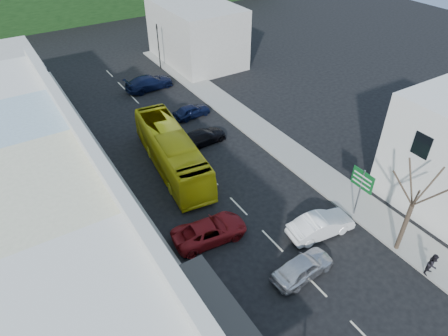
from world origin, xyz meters
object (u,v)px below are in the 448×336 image
at_px(pedestrian_left, 145,250).
at_px(street_tree, 412,205).
at_px(car_silver, 303,267).
at_px(pedestrian_right, 433,264).
at_px(traffic_signal, 159,47).
at_px(car_white, 321,226).
at_px(car_red, 210,230).
at_px(direction_sign, 359,194).
at_px(bus, 172,152).

bearing_deg(pedestrian_left, street_tree, -114.63).
distance_m(car_silver, pedestrian_left, 9.60).
xyz_separation_m(car_silver, pedestrian_right, (6.51, -4.04, 0.30)).
distance_m(pedestrian_left, pedestrian_right, 17.23).
distance_m(street_tree, traffic_signal, 35.00).
relative_size(car_white, car_red, 0.96).
relative_size(car_silver, street_tree, 0.58).
bearing_deg(street_tree, pedestrian_right, -90.00).
height_order(car_red, pedestrian_left, pedestrian_left).
distance_m(car_red, street_tree, 12.43).
relative_size(direction_sign, traffic_signal, 0.73).
distance_m(pedestrian_right, street_tree, 3.66).
height_order(car_red, direction_sign, direction_sign).
bearing_deg(direction_sign, pedestrian_right, -91.02).
distance_m(bus, street_tree, 17.78).
bearing_deg(car_white, pedestrian_left, 76.45).
height_order(bus, car_white, bus).
height_order(car_white, street_tree, street_tree).
bearing_deg(car_red, pedestrian_right, -129.56).
height_order(pedestrian_left, pedestrian_right, same).
relative_size(car_white, pedestrian_right, 2.59).
distance_m(car_white, traffic_signal, 31.51).
height_order(car_white, car_red, same).
height_order(pedestrian_right, street_tree, street_tree).
relative_size(car_red, pedestrian_left, 2.71).
bearing_deg(street_tree, pedestrian_left, 151.36).
bearing_deg(pedestrian_left, traffic_signal, -22.45).
bearing_deg(car_white, street_tree, -132.19).
bearing_deg(car_white, bus, 29.56).
xyz_separation_m(bus, pedestrian_left, (-5.77, -7.95, -0.55)).
bearing_deg(traffic_signal, bus, 79.58).
height_order(car_silver, pedestrian_right, pedestrian_right).
bearing_deg(bus, pedestrian_right, -58.74).
bearing_deg(direction_sign, car_red, 160.27).
bearing_deg(pedestrian_left, car_silver, -124.58).
relative_size(car_red, pedestrian_right, 2.71).
distance_m(car_red, direction_sign, 10.43).
relative_size(direction_sign, street_tree, 0.52).
bearing_deg(pedestrian_right, bus, 112.10).
bearing_deg(car_red, traffic_signal, -13.19).
relative_size(car_silver, pedestrian_right, 2.59).
height_order(bus, pedestrian_right, bus).
bearing_deg(car_white, pedestrian_right, -145.43).
relative_size(bus, car_silver, 2.64).
height_order(car_silver, traffic_signal, traffic_signal).
xyz_separation_m(car_white, street_tree, (3.20, -3.66, 3.09)).
bearing_deg(car_white, car_silver, 127.88).
xyz_separation_m(car_silver, car_red, (-3.15, 5.54, 0.00)).
height_order(bus, pedestrian_left, bus).
bearing_deg(traffic_signal, street_tree, 102.24).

